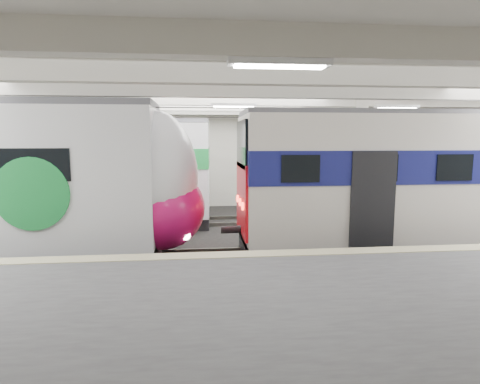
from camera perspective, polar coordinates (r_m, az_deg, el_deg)
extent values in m
cube|color=black|center=(12.91, -0.06, -9.66)|extent=(36.00, 24.00, 0.10)
cube|color=silver|center=(12.45, -0.06, 15.77)|extent=(36.00, 24.00, 0.20)
cube|color=beige|center=(22.32, -2.69, 4.98)|extent=(30.00, 0.10, 5.50)
cube|color=beige|center=(2.79, 22.19, -14.98)|extent=(30.00, 0.10, 5.50)
cube|color=#4D4C4F|center=(6.73, 6.02, -21.21)|extent=(30.00, 7.00, 1.10)
cube|color=beige|center=(9.49, 1.97, -8.78)|extent=(30.00, 0.50, 0.02)
cube|color=beige|center=(15.40, -12.43, 3.60)|extent=(0.50, 0.50, 5.50)
cube|color=beige|center=(16.53, 16.38, 3.74)|extent=(0.50, 0.50, 5.50)
cube|color=beige|center=(12.41, -0.06, 14.40)|extent=(30.00, 18.00, 0.50)
cube|color=#59544C|center=(12.88, -0.06, -9.10)|extent=(30.00, 1.52, 0.16)
cube|color=#59544C|center=(18.19, -1.83, -4.12)|extent=(30.00, 1.52, 0.16)
cylinder|color=black|center=(12.36, -0.06, 11.86)|extent=(30.00, 0.03, 0.03)
cylinder|color=black|center=(17.83, -1.90, 10.58)|extent=(30.00, 0.03, 0.03)
cube|color=white|center=(10.40, 1.10, 13.87)|extent=(26.00, 8.40, 0.12)
ellipsoid|color=white|center=(12.39, -11.65, 1.86)|extent=(2.45, 3.03, 4.07)
ellipsoid|color=#C6105C|center=(12.50, -10.99, -2.30)|extent=(2.60, 3.09, 2.49)
cylinder|color=#1A923C|center=(11.60, -27.55, -0.27)|extent=(1.92, 0.06, 1.92)
cube|color=silver|center=(14.90, 28.28, 1.73)|extent=(13.99, 3.07, 3.98)
cube|color=navy|center=(14.87, 28.40, 3.56)|extent=(14.03, 3.13, 0.97)
cube|color=red|center=(12.47, 0.27, -0.92)|extent=(0.08, 2.61, 2.19)
cube|color=black|center=(12.34, 0.28, 6.79)|extent=(0.08, 2.45, 1.43)
cube|color=#4C4C51|center=(14.87, 28.80, 9.69)|extent=(13.99, 2.39, 0.16)
cube|color=black|center=(15.24, 27.77, -6.30)|extent=(13.99, 2.15, 0.70)
cube|color=white|center=(19.05, -26.67, 2.81)|extent=(14.49, 3.46, 3.90)
cube|color=#1A923C|center=(19.02, -26.76, 4.35)|extent=(14.53, 3.53, 0.82)
cube|color=#4C4C51|center=(19.01, -27.05, 8.99)|extent=(14.47, 2.95, 0.16)
cube|color=black|center=(19.32, -26.28, -3.56)|extent=(14.47, 3.15, 0.60)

